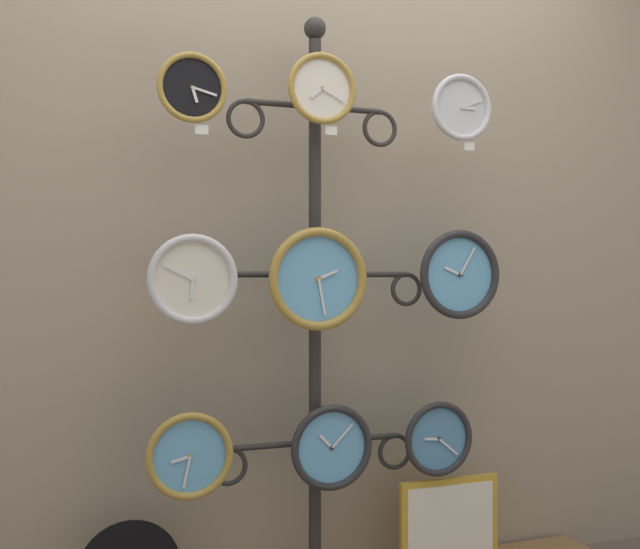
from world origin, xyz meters
name	(u,v)px	position (x,y,z in m)	size (l,w,h in m)	color
shop_wall	(300,189)	(0.00, 0.57, 1.40)	(4.40, 0.04, 2.80)	gray
display_stand	(315,401)	(0.00, 0.41, 0.68)	(0.79, 0.40, 1.95)	#282623
clock_top_left	(192,88)	(-0.43, 0.31, 1.66)	(0.21, 0.04, 0.21)	black
clock_top_center	(322,89)	(-0.01, 0.31, 1.69)	(0.23, 0.04, 0.23)	silver
clock_top_right	(461,108)	(0.49, 0.30, 1.67)	(0.23, 0.04, 0.23)	silver
clock_middle_left	(193,279)	(-0.43, 0.31, 1.08)	(0.27, 0.04, 0.27)	silver
clock_middle_center	(318,279)	(-0.03, 0.29, 1.08)	(0.33, 0.04, 0.33)	#60A8DB
clock_middle_right	(459,275)	(0.50, 0.32, 1.10)	(0.31, 0.04, 0.31)	#60A8DB
clock_bottom_left	(190,456)	(-0.43, 0.31, 0.55)	(0.27, 0.04, 0.27)	#60A8DB
clock_bottom_center	(331,447)	(0.03, 0.33, 0.54)	(0.28, 0.04, 0.28)	#60A8DB
clock_bottom_right	(438,439)	(0.42, 0.33, 0.54)	(0.26, 0.04, 0.26)	#4C84B2
picture_frame	(450,526)	(0.47, 0.35, 0.23)	(0.37, 0.02, 0.33)	gold
price_tag_upper	(202,130)	(-0.40, 0.31, 1.54)	(0.04, 0.00, 0.03)	white
price_tag_mid	(331,130)	(0.02, 0.31, 1.56)	(0.04, 0.00, 0.03)	white
price_tag_lower	(469,146)	(0.52, 0.30, 1.54)	(0.04, 0.00, 0.03)	white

